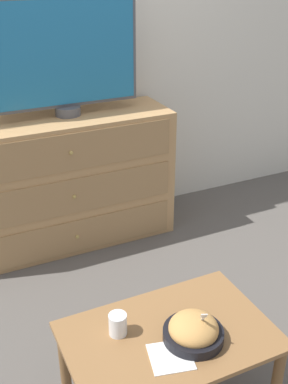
{
  "coord_description": "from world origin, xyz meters",
  "views": [
    {
      "loc": [
        -0.66,
        -2.94,
        1.74
      ],
      "look_at": [
        0.11,
        -1.3,
        0.82
      ],
      "focal_mm": 45.0,
      "sensor_mm": 36.0,
      "label": 1
    }
  ],
  "objects": [
    {
      "name": "tv",
      "position": [
        0.12,
        -0.21,
        1.19
      ],
      "size": [
        0.89,
        0.15,
        0.68
      ],
      "color": "#515156",
      "rests_on": "dresser"
    },
    {
      "name": "dresser",
      "position": [
        0.05,
        -0.25,
        0.42
      ],
      "size": [
        1.38,
        0.45,
        0.84
      ],
      "color": "tan",
      "rests_on": "ground_plane"
    },
    {
      "name": "wall_back",
      "position": [
        0.0,
        0.03,
        1.3
      ],
      "size": [
        12.0,
        0.05,
        2.6
      ],
      "color": "silver",
      "rests_on": "ground_plane"
    },
    {
      "name": "coffee_table",
      "position": [
        0.03,
        -1.7,
        0.34
      ],
      "size": [
        0.81,
        0.53,
        0.4
      ],
      "color": "olive",
      "rests_on": "ground_plane"
    },
    {
      "name": "drink_cup",
      "position": [
        -0.15,
        -1.61,
        0.44
      ],
      "size": [
        0.07,
        0.07,
        0.09
      ],
      "color": "beige",
      "rests_on": "coffee_table"
    },
    {
      "name": "napkin",
      "position": [
        -0.02,
        -1.81,
        0.4
      ],
      "size": [
        0.19,
        0.19,
        0.0
      ],
      "color": "white",
      "rests_on": "coffee_table"
    },
    {
      "name": "ground_plane",
      "position": [
        0.0,
        0.0,
        0.0
      ],
      "size": [
        12.0,
        12.0,
        0.0
      ],
      "primitive_type": "plane",
      "color": "#56514C"
    },
    {
      "name": "takeout_bowl",
      "position": [
        0.1,
        -1.76,
        0.44
      ],
      "size": [
        0.23,
        0.23,
        0.16
      ],
      "color": "black",
      "rests_on": "coffee_table"
    }
  ]
}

